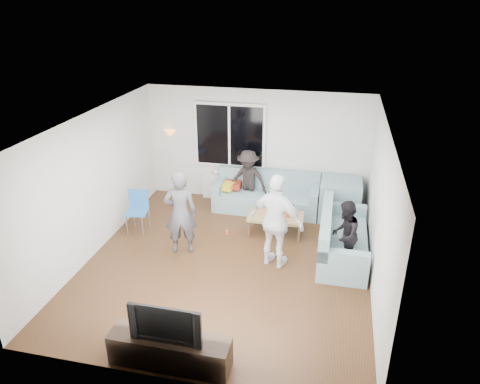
% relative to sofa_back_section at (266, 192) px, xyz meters
% --- Properties ---
extents(floor, '(5.00, 5.50, 0.04)m').
position_rel_sofa_back_section_xyz_m(floor, '(-0.32, -2.27, -0.45)').
color(floor, '#56351C').
rests_on(floor, ground).
extents(ceiling, '(5.00, 5.50, 0.04)m').
position_rel_sofa_back_section_xyz_m(ceiling, '(-0.32, -2.27, 2.20)').
color(ceiling, white).
rests_on(ceiling, ground).
extents(wall_back, '(5.00, 0.04, 2.60)m').
position_rel_sofa_back_section_xyz_m(wall_back, '(-0.32, 0.50, 0.88)').
color(wall_back, silver).
rests_on(wall_back, ground).
extents(wall_front, '(5.00, 0.04, 2.60)m').
position_rel_sofa_back_section_xyz_m(wall_front, '(-0.32, -5.04, 0.88)').
color(wall_front, silver).
rests_on(wall_front, ground).
extents(wall_left, '(0.04, 5.50, 2.60)m').
position_rel_sofa_back_section_xyz_m(wall_left, '(-2.84, -2.27, 0.88)').
color(wall_left, silver).
rests_on(wall_left, ground).
extents(wall_right, '(0.04, 5.50, 2.60)m').
position_rel_sofa_back_section_xyz_m(wall_right, '(2.20, -2.27, 0.88)').
color(wall_right, silver).
rests_on(wall_right, ground).
extents(window_frame, '(1.62, 0.06, 1.47)m').
position_rel_sofa_back_section_xyz_m(window_frame, '(-0.92, 0.42, 1.12)').
color(window_frame, white).
rests_on(window_frame, wall_back).
extents(window_glass, '(1.50, 0.02, 1.35)m').
position_rel_sofa_back_section_xyz_m(window_glass, '(-0.92, 0.38, 1.12)').
color(window_glass, black).
rests_on(window_glass, window_frame).
extents(window_mullion, '(0.05, 0.03, 1.35)m').
position_rel_sofa_back_section_xyz_m(window_mullion, '(-0.92, 0.37, 1.12)').
color(window_mullion, white).
rests_on(window_mullion, window_frame).
extents(radiator, '(1.30, 0.12, 0.62)m').
position_rel_sofa_back_section_xyz_m(radiator, '(-0.92, 0.38, -0.11)').
color(radiator, silver).
rests_on(radiator, floor).
extents(potted_plant, '(0.19, 0.16, 0.35)m').
position_rel_sofa_back_section_xyz_m(potted_plant, '(-0.48, 0.35, 0.37)').
color(potted_plant, '#296729').
rests_on(potted_plant, radiator).
extents(vase, '(0.18, 0.18, 0.16)m').
position_rel_sofa_back_section_xyz_m(vase, '(-1.24, 0.35, 0.28)').
color(vase, silver).
rests_on(vase, radiator).
extents(sofa_back_section, '(2.30, 0.85, 0.85)m').
position_rel_sofa_back_section_xyz_m(sofa_back_section, '(0.00, 0.00, 0.00)').
color(sofa_back_section, '#76959B').
rests_on(sofa_back_section, floor).
extents(sofa_right_section, '(2.00, 0.85, 0.85)m').
position_rel_sofa_back_section_xyz_m(sofa_right_section, '(1.70, -1.56, 0.00)').
color(sofa_right_section, '#76959B').
rests_on(sofa_right_section, floor).
extents(sofa_corner, '(0.85, 0.85, 0.85)m').
position_rel_sofa_back_section_xyz_m(sofa_corner, '(1.60, 0.00, 0.00)').
color(sofa_corner, '#76959B').
rests_on(sofa_corner, floor).
extents(cushion_yellow, '(0.44, 0.39, 0.14)m').
position_rel_sofa_back_section_xyz_m(cushion_yellow, '(-0.93, -0.02, 0.09)').
color(cushion_yellow, yellow).
rests_on(cushion_yellow, sofa_back_section).
extents(cushion_red, '(0.37, 0.31, 0.13)m').
position_rel_sofa_back_section_xyz_m(cushion_red, '(-0.77, 0.06, 0.09)').
color(cushion_red, maroon).
rests_on(cushion_red, sofa_back_section).
extents(coffee_table, '(1.11, 0.62, 0.40)m').
position_rel_sofa_back_section_xyz_m(coffee_table, '(0.36, -1.00, -0.22)').
color(coffee_table, tan).
rests_on(coffee_table, floor).
extents(pitcher, '(0.17, 0.17, 0.17)m').
position_rel_sofa_back_section_xyz_m(pitcher, '(0.35, -1.04, 0.06)').
color(pitcher, maroon).
rests_on(pitcher, coffee_table).
extents(side_chair, '(0.46, 0.46, 0.86)m').
position_rel_sofa_back_section_xyz_m(side_chair, '(-2.37, -1.54, 0.01)').
color(side_chair, '#296CB5').
rests_on(side_chair, floor).
extents(floor_lamp, '(0.32, 0.32, 1.56)m').
position_rel_sofa_back_section_xyz_m(floor_lamp, '(-2.37, 0.54, 0.36)').
color(floor_lamp, orange).
rests_on(floor_lamp, floor).
extents(player_left, '(0.68, 0.55, 1.62)m').
position_rel_sofa_back_section_xyz_m(player_left, '(-1.24, -2.07, 0.39)').
color(player_left, '#48484D').
rests_on(player_left, floor).
extents(player_right, '(1.09, 0.73, 1.72)m').
position_rel_sofa_back_section_xyz_m(player_right, '(0.53, -2.13, 0.44)').
color(player_right, white).
rests_on(player_right, floor).
extents(spectator_right, '(0.59, 0.69, 1.25)m').
position_rel_sofa_back_section_xyz_m(spectator_right, '(1.70, -1.91, 0.20)').
color(spectator_right, black).
rests_on(spectator_right, floor).
extents(spectator_back, '(0.95, 0.65, 1.36)m').
position_rel_sofa_back_section_xyz_m(spectator_back, '(-0.42, 0.03, 0.26)').
color(spectator_back, black).
rests_on(spectator_back, floor).
extents(tv_console, '(1.60, 0.40, 0.44)m').
position_rel_sofa_back_section_xyz_m(tv_console, '(-0.46, -4.77, -0.20)').
color(tv_console, black).
rests_on(tv_console, floor).
extents(television, '(0.95, 0.12, 0.55)m').
position_rel_sofa_back_section_xyz_m(television, '(-0.46, -4.77, 0.29)').
color(television, black).
rests_on(television, tv_console).
extents(bottle_b, '(0.08, 0.08, 0.21)m').
position_rel_sofa_back_section_xyz_m(bottle_b, '(0.28, -1.09, 0.08)').
color(bottle_b, '#2D8317').
rests_on(bottle_b, coffee_table).
extents(bottle_d, '(0.07, 0.07, 0.25)m').
position_rel_sofa_back_section_xyz_m(bottle_d, '(0.60, -1.04, 0.10)').
color(bottle_d, '#DA4A13').
rests_on(bottle_d, coffee_table).
extents(bottle_e, '(0.07, 0.07, 0.21)m').
position_rel_sofa_back_section_xyz_m(bottle_e, '(0.67, -0.87, 0.08)').
color(bottle_e, black).
rests_on(bottle_e, coffee_table).
extents(bottle_c, '(0.07, 0.07, 0.19)m').
position_rel_sofa_back_section_xyz_m(bottle_c, '(0.41, -0.89, 0.07)').
color(bottle_c, black).
rests_on(bottle_c, coffee_table).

